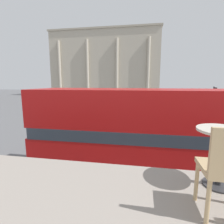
{
  "coord_description": "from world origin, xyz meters",
  "views": [
    {
      "loc": [
        0.43,
        -2.56,
        4.29
      ],
      "look_at": [
        -2.69,
        15.17,
        1.29
      ],
      "focal_mm": 28.0,
      "sensor_mm": 36.0,
      "label": 1
    }
  ],
  "objects_px": {
    "double_decker_bus": "(157,133)",
    "pedestrian_grey": "(108,122)",
    "traffic_light_near": "(185,112)",
    "traffic_light_mid": "(214,99)",
    "plaza_building_left": "(107,65)",
    "cafe_dining_table": "(222,145)",
    "pedestrian_blue": "(117,106)"
  },
  "relations": [
    {
      "from": "plaza_building_left",
      "to": "traffic_light_near",
      "type": "relative_size",
      "value": 10.09
    },
    {
      "from": "cafe_dining_table",
      "to": "traffic_light_near",
      "type": "bearing_deg",
      "value": 79.26
    },
    {
      "from": "pedestrian_blue",
      "to": "cafe_dining_table",
      "type": "bearing_deg",
      "value": 63.7
    },
    {
      "from": "pedestrian_grey",
      "to": "pedestrian_blue",
      "type": "height_order",
      "value": "pedestrian_blue"
    },
    {
      "from": "plaza_building_left",
      "to": "pedestrian_grey",
      "type": "xyz_separation_m",
      "value": [
        9.63,
        -46.8,
        -9.5
      ]
    },
    {
      "from": "cafe_dining_table",
      "to": "pedestrian_grey",
      "type": "bearing_deg",
      "value": 107.5
    },
    {
      "from": "traffic_light_near",
      "to": "pedestrian_grey",
      "type": "bearing_deg",
      "value": 163.73
    },
    {
      "from": "cafe_dining_table",
      "to": "traffic_light_mid",
      "type": "height_order",
      "value": "traffic_light_mid"
    },
    {
      "from": "cafe_dining_table",
      "to": "pedestrian_grey",
      "type": "distance_m",
      "value": 13.11
    },
    {
      "from": "traffic_light_mid",
      "to": "plaza_building_left",
      "type": "bearing_deg",
      "value": 116.34
    },
    {
      "from": "plaza_building_left",
      "to": "traffic_light_mid",
      "type": "xyz_separation_m",
      "value": [
        20.14,
        -40.68,
        -7.87
      ]
    },
    {
      "from": "traffic_light_near",
      "to": "pedestrian_grey",
      "type": "relative_size",
      "value": 2.17
    },
    {
      "from": "double_decker_bus",
      "to": "traffic_light_mid",
      "type": "xyz_separation_m",
      "value": [
        6.99,
        13.46,
        0.28
      ]
    },
    {
      "from": "plaza_building_left",
      "to": "cafe_dining_table",
      "type": "bearing_deg",
      "value": -77.13
    },
    {
      "from": "double_decker_bus",
      "to": "traffic_light_near",
      "type": "distance_m",
      "value": 6.1
    },
    {
      "from": "traffic_light_near",
      "to": "pedestrian_blue",
      "type": "bearing_deg",
      "value": 118.47
    },
    {
      "from": "cafe_dining_table",
      "to": "plaza_building_left",
      "type": "bearing_deg",
      "value": 102.87
    },
    {
      "from": "double_decker_bus",
      "to": "traffic_light_mid",
      "type": "bearing_deg",
      "value": 65.63
    },
    {
      "from": "double_decker_bus",
      "to": "pedestrian_blue",
      "type": "distance_m",
      "value": 18.31
    },
    {
      "from": "cafe_dining_table",
      "to": "pedestrian_blue",
      "type": "height_order",
      "value": "cafe_dining_table"
    },
    {
      "from": "double_decker_bus",
      "to": "pedestrian_grey",
      "type": "distance_m",
      "value": 8.25
    },
    {
      "from": "pedestrian_grey",
      "to": "double_decker_bus",
      "type": "bearing_deg",
      "value": 115.24
    },
    {
      "from": "cafe_dining_table",
      "to": "pedestrian_grey",
      "type": "relative_size",
      "value": 0.45
    },
    {
      "from": "traffic_light_mid",
      "to": "pedestrian_blue",
      "type": "relative_size",
      "value": 2.24
    },
    {
      "from": "cafe_dining_table",
      "to": "pedestrian_blue",
      "type": "relative_size",
      "value": 0.42
    },
    {
      "from": "traffic_light_near",
      "to": "pedestrian_blue",
      "type": "height_order",
      "value": "traffic_light_near"
    },
    {
      "from": "double_decker_bus",
      "to": "traffic_light_mid",
      "type": "distance_m",
      "value": 15.17
    },
    {
      "from": "plaza_building_left",
      "to": "traffic_light_near",
      "type": "distance_m",
      "value": 51.56
    },
    {
      "from": "plaza_building_left",
      "to": "double_decker_bus",
      "type": "bearing_deg",
      "value": -76.35
    },
    {
      "from": "cafe_dining_table",
      "to": "traffic_light_near",
      "type": "relative_size",
      "value": 0.21
    },
    {
      "from": "double_decker_bus",
      "to": "pedestrian_grey",
      "type": "height_order",
      "value": "double_decker_bus"
    },
    {
      "from": "cafe_dining_table",
      "to": "plaza_building_left",
      "type": "height_order",
      "value": "plaza_building_left"
    }
  ]
}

